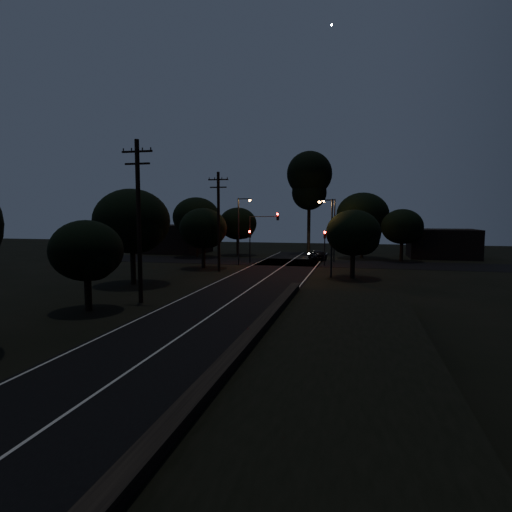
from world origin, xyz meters
The scene contains 23 objects.
ground centered at (0.00, 0.00, 0.00)m, with size 160.00×160.00×0.00m, color black.
road_surface centered at (0.00, 31.12, 0.01)m, with size 60.00×70.00×0.03m.
retaining_wall centered at (7.74, 3.00, 0.62)m, with size 6.93×26.00×1.60m.
utility_pole_mid centered at (-6.00, 15.00, 5.74)m, with size 2.20×0.30×11.00m.
utility_pole_far centered at (-6.00, 32.00, 5.48)m, with size 2.20×0.30×10.50m.
tree_left_b centered at (-7.84, 11.91, 3.68)m, with size 4.48×4.48×5.69m.
tree_left_c centered at (-10.27, 21.87, 5.33)m, with size 6.52×6.52×8.24m.
tree_left_d centered at (-8.31, 33.89, 4.39)m, with size 5.34×5.34×6.77m.
tree_far_nw centered at (-8.80, 49.89, 4.59)m, with size 5.60×5.60×7.10m.
tree_far_w centered at (-13.76, 45.87, 5.52)m, with size 6.66×6.66×8.49m.
tree_far_ne centered at (9.25, 49.85, 5.88)m, with size 7.19×7.19×9.09m.
tree_far_e centered at (14.19, 46.89, 4.38)m, with size 5.33×5.33×6.76m.
tree_right_a centered at (8.18, 29.90, 4.21)m, with size 5.11×5.11×6.50m.
tall_pine centered at (1.00, 55.00, 11.32)m, with size 6.91×6.91×15.70m.
building_left centered at (-20.00, 52.00, 2.20)m, with size 10.00×8.00×4.40m, color black.
building_right centered at (20.00, 53.00, 2.00)m, with size 9.00×7.00×4.00m, color black.
signal_left centered at (-4.60, 39.99, 2.84)m, with size 0.28×0.35×4.10m.
signal_right centered at (4.60, 39.99, 2.84)m, with size 0.28×0.35×4.10m.
signal_mast centered at (-2.91, 39.99, 4.34)m, with size 3.70×0.35×6.25m.
streetlight_a centered at (-5.31, 38.00, 4.64)m, with size 1.66×0.26×8.00m.
streetlight_b centered at (5.31, 44.00, 4.64)m, with size 1.66×0.26×8.00m.
streetlight_c centered at (5.83, 30.00, 4.35)m, with size 1.46×0.26×7.50m.
car centered at (3.20, 46.00, 0.67)m, with size 1.58×3.93×1.34m, color black.
Camera 1 is at (8.44, -11.32, 5.99)m, focal length 30.00 mm.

